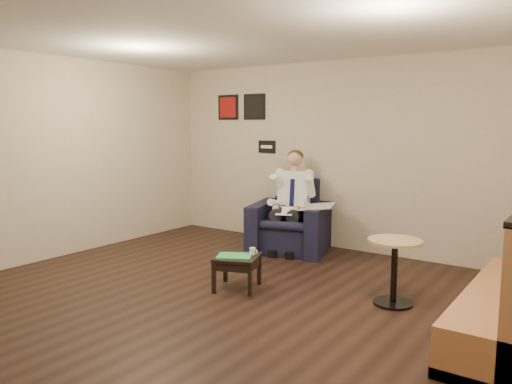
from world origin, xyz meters
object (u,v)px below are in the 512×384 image
Objects in this scene: green_folder at (234,256)px; cafe_table at (394,272)px; side_table at (237,272)px; smartphone at (244,253)px; seated_man at (288,205)px; coffee_mug at (252,251)px; armchair at (290,216)px; banquette at (503,268)px.

cafe_table is at bearing 18.93° from green_folder.
side_table is 3.93× the size of smartphone.
smartphone is (0.38, -1.57, -0.32)m from seated_man.
cafe_table is (1.53, 0.39, -0.08)m from coffee_mug.
smartphone is at bearing -92.68° from seated_man.
armchair is 2.44m from cafe_table.
banquette reaches higher than cafe_table.
side_table is 2.73m from banquette.
coffee_mug is (0.53, -1.69, -0.10)m from armchair.
armchair is 1.77m from coffee_mug.
coffee_mug is at bearing 54.67° from green_folder.
seated_man is 11.93× the size of smartphone.
armchair reaches higher than coffee_mug.
cafe_table is (1.63, 0.54, 0.15)m from side_table.
cafe_table is (-1.04, 0.17, -0.26)m from banquette.
seated_man is 3.04× the size of side_table.
coffee_mug is at bearing -165.63° from cafe_table.
green_folder is at bearing -171.52° from banquette.
seated_man is at bearing 107.50° from coffee_mug.
green_folder is (0.41, -1.87, -0.13)m from armchair.
banquette is (3.05, -1.34, -0.11)m from seated_man.
banquette is at bearing -39.80° from seated_man.
smartphone is at bearing -92.47° from armchair.
cafe_table is at bearing 2.67° from smartphone.
smartphone is (0.01, 0.17, -0.00)m from green_folder.
seated_man is at bearing 102.71° from side_table.
coffee_mug is 2.58m from banquette.
smartphone is at bearing 93.62° from side_table.
armchair is 2.29× the size of side_table.
armchair is at bearing 92.73° from smartphone.
smartphone is 1.69m from cafe_table.
green_folder is 2.72m from banquette.
side_table is 0.20× the size of banquette.
smartphone reaches higher than side_table.
green_folder is 0.22m from coffee_mug.
side_table is at bearing -125.33° from coffee_mug.
cafe_table is (2.02, -1.17, -0.36)m from seated_man.
smartphone is at bearing -166.35° from cafe_table.
green_folder is at bearing -103.96° from smartphone.
green_folder is at bearing -94.21° from seated_man.
green_folder reaches higher than smartphone.
seated_man reaches higher than cafe_table.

